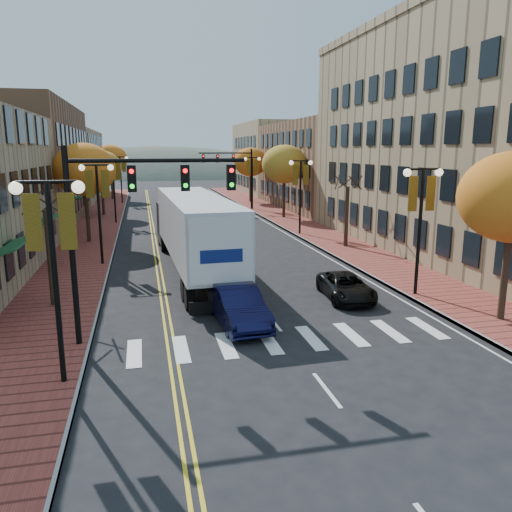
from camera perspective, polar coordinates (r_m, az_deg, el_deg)
ground at (r=16.89m, az=5.61°, el=-11.98°), size 200.00×200.00×0.00m
sidewalk_left at (r=47.76m, az=-17.57°, el=3.32°), size 4.00×85.00×0.15m
sidewalk_right at (r=49.60m, az=3.66°, el=4.16°), size 4.00×85.00×0.15m
building_left_mid at (r=52.03m, az=-26.58°, el=9.30°), size 12.00×24.00×11.00m
building_left_far at (r=76.58m, az=-22.21°, el=9.59°), size 12.00×26.00×9.50m
building_right_near at (r=38.58m, az=25.22°, el=11.88°), size 15.00×28.00×15.00m
building_right_mid at (r=61.31m, az=9.83°, el=10.14°), size 15.00×24.00×10.00m
building_right_far at (r=82.05m, az=3.85°, el=11.07°), size 15.00×20.00×11.00m
tree_left_a at (r=23.41m, az=-22.45°, el=-0.23°), size 0.28×0.28×4.20m
tree_left_b at (r=38.84m, az=-19.04°, el=9.32°), size 4.48×4.48×7.21m
tree_left_c at (r=54.78m, az=-17.30°, el=9.63°), size 4.16×4.16×6.69m
tree_left_d at (r=72.72m, az=-16.31°, el=10.58°), size 4.61×4.61×7.42m
tree_right_b at (r=35.78m, az=10.31°, el=4.45°), size 0.28×0.28×4.20m
tree_right_c at (r=50.60m, az=3.25°, el=10.43°), size 4.48×4.48×7.21m
tree_right_d at (r=66.12m, az=-0.65°, el=10.69°), size 4.35×4.35×7.00m
lamp_left_a at (r=15.04m, az=-22.27°, el=1.32°), size 1.96×0.36×6.05m
lamp_left_b at (r=30.81m, az=-17.61°, el=6.71°), size 1.96×0.36×6.05m
lamp_left_c at (r=48.74m, az=-15.98°, el=8.57°), size 1.96×0.36×6.05m
lamp_left_d at (r=66.70m, az=-15.22°, el=9.43°), size 1.96×0.36×6.05m
lamp_right_a at (r=24.23m, az=18.34°, el=5.36°), size 1.96×0.36×6.05m
lamp_right_b at (r=40.65m, az=5.11°, el=8.38°), size 1.96×0.36×6.05m
lamp_right_c at (r=58.02m, az=-0.42°, el=9.51°), size 1.96×0.36×6.05m
traffic_mast_near at (r=17.71m, az=-14.42°, el=5.39°), size 6.10×0.35×7.00m
traffic_mast_far at (r=57.59m, az=-2.42°, el=10.11°), size 6.10×0.34×7.00m
semi_truck at (r=28.64m, az=-7.32°, el=3.34°), size 3.47×17.70×4.40m
navy_sedan at (r=19.98m, az=-2.06°, el=-5.70°), size 1.96×4.79×1.54m
black_suv at (r=23.75m, az=10.25°, el=-3.46°), size 2.32×4.40×1.18m
car_far_white at (r=70.00m, az=-9.55°, el=6.83°), size 2.00×4.19×1.38m
car_far_silver at (r=79.03m, az=-7.79°, el=7.43°), size 1.88×4.49×1.29m
car_far_oncoming at (r=78.43m, az=-7.33°, el=7.45°), size 1.73×4.36×1.41m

